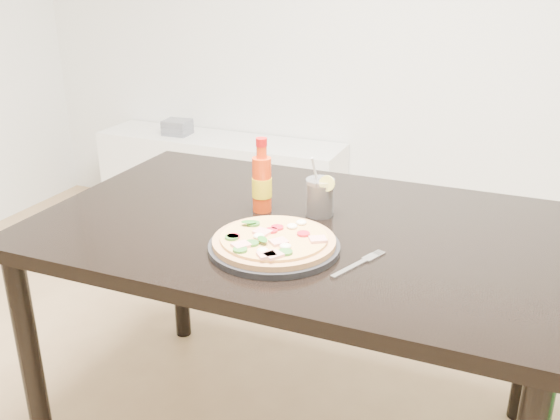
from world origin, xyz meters
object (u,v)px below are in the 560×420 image
at_px(pizza, 274,240).
at_px(media_console, 220,181).
at_px(cola_cup, 320,198).
at_px(hot_sauce_bottle, 262,183).
at_px(dining_table, 297,250).
at_px(plate, 274,247).
at_px(fork, 360,263).

height_order(pizza, media_console, pizza).
relative_size(pizza, cola_cup, 1.75).
distance_m(hot_sauce_bottle, media_console, 1.81).
distance_m(dining_table, cola_cup, 0.16).
distance_m(plate, cola_cup, 0.27).
relative_size(dining_table, plate, 4.32).
distance_m(hot_sauce_bottle, cola_cup, 0.17).
bearing_deg(cola_cup, plate, -95.78).
relative_size(pizza, fork, 1.67).
height_order(plate, media_console, plate).
height_order(hot_sauce_bottle, fork, hot_sauce_bottle).
bearing_deg(media_console, hot_sauce_bottle, -57.53).
bearing_deg(plate, fork, 1.76).
xyz_separation_m(dining_table, hot_sauce_bottle, (-0.12, 0.04, 0.17)).
relative_size(pizza, hot_sauce_bottle, 1.42).
relative_size(dining_table, fork, 7.74).
bearing_deg(dining_table, hot_sauce_bottle, 161.70).
bearing_deg(plate, media_console, 122.24).
bearing_deg(cola_cup, fork, -53.21).
xyz_separation_m(pizza, hot_sauce_bottle, (-0.13, 0.23, 0.06)).
relative_size(plate, fork, 1.79).
height_order(dining_table, plate, plate).
height_order(plate, cola_cup, cola_cup).
distance_m(pizza, hot_sauce_bottle, 0.27).
xyz_separation_m(plate, media_console, (-1.06, 1.68, -0.51)).
distance_m(cola_cup, fork, 0.32).
bearing_deg(media_console, fork, -52.66).
bearing_deg(hot_sauce_bottle, cola_cup, 12.28).
bearing_deg(plate, dining_table, 93.61).
bearing_deg(hot_sauce_bottle, plate, -59.28).
bearing_deg(pizza, media_console, 122.21).
xyz_separation_m(plate, cola_cup, (0.03, 0.26, 0.04)).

